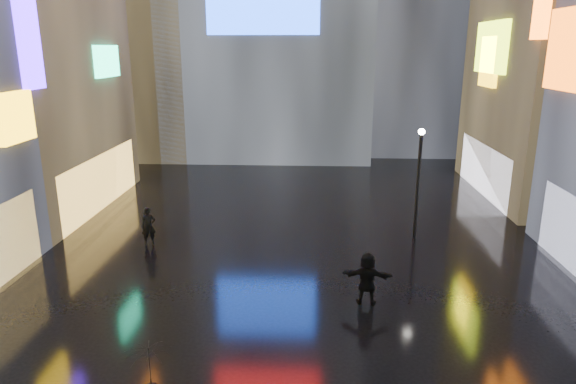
{
  "coord_description": "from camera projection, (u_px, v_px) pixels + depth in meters",
  "views": [
    {
      "loc": [
        0.64,
        -0.95,
        8.67
      ],
      "look_at": [
        0.0,
        12.0,
        5.0
      ],
      "focal_mm": 32.0,
      "sensor_mm": 36.0,
      "label": 1
    }
  ],
  "objects": [
    {
      "name": "umbrella_2",
      "position": [
        149.0,
        366.0,
        10.91
      ],
      "size": [
        1.47,
        1.47,
        0.95
      ],
      "primitive_type": "imported",
      "rotation": [
        0.0,
        0.0,
        5.37
      ],
      "color": "black",
      "rests_on": "pedestrian_4"
    },
    {
      "name": "pedestrian_6",
      "position": [
        149.0,
        226.0,
        23.12
      ],
      "size": [
        0.76,
        0.65,
        1.75
      ],
      "primitive_type": "imported",
      "rotation": [
        0.0,
        0.0,
        0.42
      ],
      "color": "black",
      "rests_on": "ground"
    },
    {
      "name": "ground",
      "position": [
        297.0,
        252.0,
        22.53
      ],
      "size": [
        140.0,
        140.0,
        0.0
      ],
      "primitive_type": "plane",
      "color": "black",
      "rests_on": "ground"
    },
    {
      "name": "pedestrian_5",
      "position": [
        367.0,
        278.0,
        17.77
      ],
      "size": [
        1.81,
        0.76,
        1.89
      ],
      "primitive_type": "imported",
      "rotation": [
        0.0,
        0.0,
        3.03
      ],
      "color": "black",
      "rests_on": "ground"
    },
    {
      "name": "lamp_far",
      "position": [
        418.0,
        178.0,
        23.33
      ],
      "size": [
        0.3,
        0.3,
        5.2
      ],
      "color": "black",
      "rests_on": "ground"
    }
  ]
}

